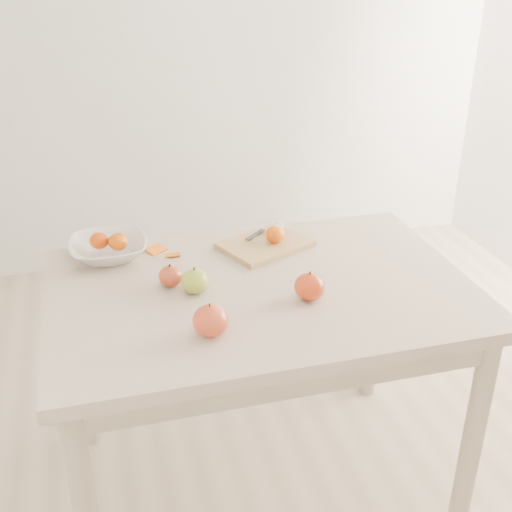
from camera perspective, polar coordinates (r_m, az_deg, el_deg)
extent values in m
plane|color=#C6B293|center=(2.29, 0.35, -19.22)|extent=(3.50, 3.50, 0.00)
plane|color=white|center=(3.33, -8.23, 21.29)|extent=(3.50, 0.00, 3.50)
cube|color=beige|center=(1.84, 0.41, -3.18)|extent=(1.20, 0.80, 0.04)
cylinder|color=#BCAA8E|center=(2.28, -15.36, -8.92)|extent=(0.06, 0.06, 0.71)
cylinder|color=#BCAA8E|center=(2.48, 10.41, -5.27)|extent=(0.06, 0.06, 0.71)
cylinder|color=#BCAA8E|center=(2.01, 18.73, -15.03)|extent=(0.06, 0.06, 0.71)
cube|color=tan|center=(2.05, 0.82, 1.02)|extent=(0.32, 0.28, 0.02)
ellipsoid|color=#E26107|center=(2.03, 1.72, 1.92)|extent=(0.06, 0.06, 0.05)
imported|color=silver|center=(2.03, -12.96, 0.63)|extent=(0.24, 0.24, 0.06)
ellipsoid|color=#E04307|center=(2.03, -13.76, 1.34)|extent=(0.06, 0.06, 0.05)
ellipsoid|color=#DB5C07|center=(2.00, -12.16, 1.26)|extent=(0.06, 0.06, 0.05)
cube|color=orange|center=(2.05, -8.85, 0.48)|extent=(0.07, 0.07, 0.01)
cube|color=#CB5C0E|center=(2.01, -7.38, 0.05)|extent=(0.05, 0.04, 0.01)
cube|color=silver|center=(2.12, 1.83, 2.43)|extent=(0.07, 0.06, 0.01)
cube|color=#33353A|center=(2.08, -0.07, 1.91)|extent=(0.08, 0.07, 0.00)
ellipsoid|color=olive|center=(1.79, -5.46, -2.24)|extent=(0.08, 0.08, 0.07)
ellipsoid|color=maroon|center=(1.75, 4.78, -2.73)|extent=(0.08, 0.08, 0.08)
ellipsoid|color=maroon|center=(1.83, -7.61, -1.80)|extent=(0.07, 0.07, 0.06)
ellipsoid|color=maroon|center=(1.60, -4.07, -5.75)|extent=(0.09, 0.09, 0.08)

